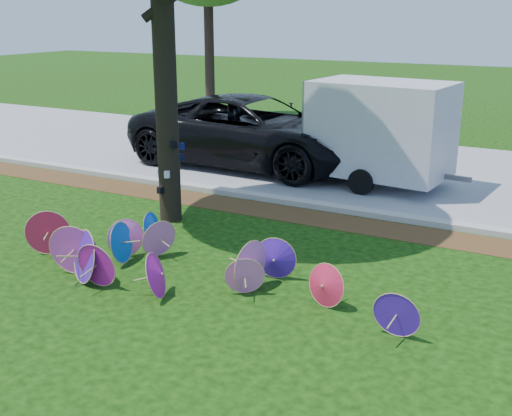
{
  "coord_description": "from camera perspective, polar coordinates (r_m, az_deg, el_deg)",
  "views": [
    {
      "loc": [
        5.38,
        -7.13,
        4.11
      ],
      "look_at": [
        0.5,
        2.0,
        0.9
      ],
      "focal_mm": 45.0,
      "sensor_mm": 36.0,
      "label": 1
    }
  ],
  "objects": [
    {
      "name": "ground",
      "position": [
        9.83,
        -8.16,
        -7.67
      ],
      "size": [
        90.0,
        90.0,
        0.0
      ],
      "primitive_type": "plane",
      "color": "black",
      "rests_on": "ground"
    },
    {
      "name": "cargo_trailer",
      "position": [
        15.69,
        11.09,
        6.97
      ],
      "size": [
        3.34,
        2.31,
        2.81
      ],
      "primitive_type": "cube",
      "rotation": [
        0.0,
        0.0,
        -0.1
      ],
      "color": "silver",
      "rests_on": "ground"
    },
    {
      "name": "curb",
      "position": [
        14.05,
        4.36,
        0.42
      ],
      "size": [
        90.0,
        0.3,
        0.12
      ],
      "primitive_type": "cube",
      "color": "#B7B5AD",
      "rests_on": "ground"
    },
    {
      "name": "mulch_strip",
      "position": [
        13.46,
        3.14,
        -0.57
      ],
      "size": [
        90.0,
        1.0,
        0.01
      ],
      "primitive_type": "cube",
      "color": "#472D16",
      "rests_on": "ground"
    },
    {
      "name": "street",
      "position": [
        17.82,
        9.79,
        3.65
      ],
      "size": [
        90.0,
        8.0,
        0.01
      ],
      "primitive_type": "cube",
      "color": "gray",
      "rests_on": "ground"
    },
    {
      "name": "parasol_pile",
      "position": [
        10.34,
        -8.83,
        -4.19
      ],
      "size": [
        6.95,
        2.56,
        0.87
      ],
      "color": "#E163B8",
      "rests_on": "ground"
    },
    {
      "name": "black_van",
      "position": [
        17.52,
        -0.26,
        6.81
      ],
      "size": [
        6.89,
        3.34,
        1.89
      ],
      "primitive_type": "imported",
      "rotation": [
        0.0,
        0.0,
        1.54
      ],
      "color": "black",
      "rests_on": "ground"
    }
  ]
}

